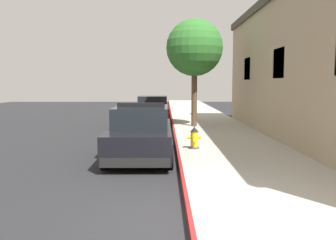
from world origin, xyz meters
name	(u,v)px	position (x,y,z in m)	size (l,w,h in m)	color
ground_plane	(80,139)	(-4.15, 10.00, -0.10)	(31.16, 60.00, 0.20)	#232326
sidewalk_pavement	(218,134)	(1.85, 10.00, 0.08)	(3.70, 60.00, 0.17)	#ADA89E
curb_painted_edge	(175,134)	(-0.04, 10.00, 0.08)	(0.08, 60.00, 0.17)	maroon
police_cruiser	(141,133)	(-1.20, 5.65, 0.74)	(1.94, 4.84, 1.68)	black
parked_car_silver_ahead	(153,110)	(-1.18, 15.81, 0.74)	(1.94, 4.84, 1.56)	maroon
fire_hydrant	(194,138)	(0.51, 6.06, 0.52)	(0.44, 0.40, 0.76)	#4C4C51
street_tree	(195,48)	(1.00, 12.46, 4.01)	(2.78, 2.78, 5.26)	brown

